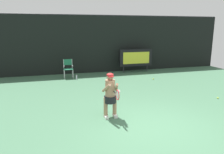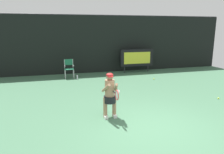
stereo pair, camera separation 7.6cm
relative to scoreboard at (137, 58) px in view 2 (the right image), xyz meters
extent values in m
cube|color=#406A4D|center=(-2.58, -7.82, -0.96)|extent=(18.00, 22.00, 0.02)
cube|color=black|center=(-2.58, 0.68, 0.85)|extent=(18.00, 0.12, 3.60)
cylinder|color=#38383D|center=(-2.58, 0.68, 2.68)|extent=(18.00, 0.05, 0.05)
cube|color=black|center=(0.00, 0.00, 0.00)|extent=(2.20, 0.20, 1.10)
cube|color=gold|center=(0.00, -0.10, 0.00)|extent=(1.80, 0.01, 0.75)
cylinder|color=#2D2D33|center=(-0.83, 0.00, -0.75)|extent=(0.05, 0.05, 0.40)
cylinder|color=#2D2D33|center=(0.83, 0.00, -0.75)|extent=(0.05, 0.05, 0.40)
cylinder|color=#B7B7BC|center=(-4.64, -0.83, -0.69)|extent=(0.04, 0.04, 0.52)
cylinder|color=#B7B7BC|center=(-4.16, -0.83, -0.69)|extent=(0.04, 0.04, 0.52)
cylinder|color=#B7B7BC|center=(-4.64, -0.43, -0.69)|extent=(0.04, 0.04, 0.52)
cylinder|color=#B7B7BC|center=(-4.16, -0.43, -0.69)|extent=(0.04, 0.04, 0.52)
cube|color=#206547|center=(-4.40, -0.63, -0.41)|extent=(0.52, 0.44, 0.03)
cylinder|color=#B7B7BC|center=(-4.64, -0.43, -0.15)|extent=(0.04, 0.04, 0.56)
cylinder|color=#B7B7BC|center=(-4.16, -0.43, -0.15)|extent=(0.04, 0.04, 0.56)
cube|color=#206547|center=(-4.40, -0.43, -0.04)|extent=(0.48, 0.02, 0.34)
cylinder|color=#B7B7BC|center=(-4.64, -0.63, -0.21)|extent=(0.04, 0.44, 0.04)
cylinder|color=#B7B7BC|center=(-4.16, -0.63, -0.21)|extent=(0.04, 0.44, 0.04)
cylinder|color=silver|center=(-4.00, -1.04, -0.83)|extent=(0.07, 0.07, 0.24)
cylinder|color=black|center=(-4.00, -1.04, -0.69)|extent=(0.03, 0.03, 0.03)
cube|color=white|center=(-3.74, -6.72, -0.90)|extent=(0.11, 0.26, 0.09)
cube|color=white|center=(-3.44, -6.72, -0.90)|extent=(0.11, 0.26, 0.09)
cylinder|color=#A37A5B|center=(-3.74, -6.67, -0.61)|extent=(0.13, 0.13, 0.68)
cylinder|color=#A37A5B|center=(-3.44, -6.67, -0.61)|extent=(0.13, 0.13, 0.68)
cylinder|color=black|center=(-3.59, -6.67, -0.34)|extent=(0.39, 0.39, 0.22)
cylinder|color=#A37A5B|center=(-3.59, -6.67, 0.02)|extent=(0.31, 0.31, 0.56)
sphere|color=#A37A5B|center=(-3.59, -6.67, 0.40)|extent=(0.22, 0.22, 0.22)
ellipsoid|color=#B22323|center=(-3.59, -6.67, 0.46)|extent=(0.22, 0.22, 0.12)
cube|color=#B22323|center=(-3.59, -6.77, 0.42)|extent=(0.17, 0.12, 0.02)
cylinder|color=#A37A5B|center=(-3.76, -6.84, 0.09)|extent=(0.20, 0.48, 0.36)
cylinder|color=#A37A5B|center=(-3.43, -6.84, 0.09)|extent=(0.20, 0.48, 0.36)
cylinder|color=white|center=(-3.41, -6.96, -0.01)|extent=(0.13, 0.13, 0.12)
cylinder|color=black|center=(-3.52, -6.92, -0.04)|extent=(0.03, 0.28, 0.03)
torus|color=red|center=(-3.52, -7.22, -0.04)|extent=(0.02, 0.31, 0.31)
ellipsoid|color=silver|center=(-3.52, -7.22, -0.04)|extent=(0.01, 0.26, 0.26)
sphere|color=#CCDB3D|center=(1.15, -6.10, -0.91)|extent=(0.07, 0.07, 0.07)
sphere|color=#CCDB3D|center=(0.16, -2.25, -0.91)|extent=(0.07, 0.07, 0.07)
camera|label=1|loc=(-5.36, -13.02, 1.88)|focal=34.69mm
camera|label=2|loc=(-5.29, -13.04, 1.88)|focal=34.69mm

